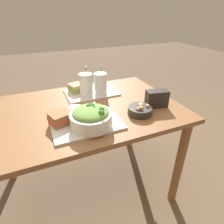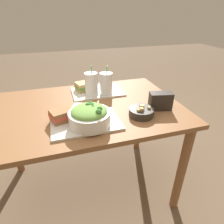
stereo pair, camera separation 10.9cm
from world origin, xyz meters
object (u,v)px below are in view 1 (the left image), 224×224
Objects in this scene: chip_bag at (157,99)px; napkin_folded at (81,108)px; drink_cup_red at (101,84)px; drink_cup_dark at (86,86)px; baguette_near at (82,111)px; salad_bowl at (91,117)px; sandwich_far at (77,88)px; soup_bowl at (140,110)px; sandwich_near at (61,118)px.

chip_bag is 0.82× the size of napkin_folded.
drink_cup_red is 0.26m from napkin_folded.
baguette_near is at bearing -111.79° from drink_cup_dark.
salad_bowl is 0.50m from sandwich_far.
drink_cup_red reaches higher than baguette_near.
sandwich_far is (0.05, 0.50, -0.02)m from salad_bowl.
baguette_near is at bearing 96.35° from salad_bowl.
chip_bag is at bearing 17.05° from soup_bowl.
sandwich_far is at bearing 120.25° from soup_bowl.
chip_bag is (0.15, 0.05, 0.03)m from soup_bowl.
napkin_folded is (-0.08, -0.15, -0.09)m from drink_cup_dark.
soup_bowl is at bearing -71.76° from drink_cup_red.
salad_bowl is 0.25m from napkin_folded.
soup_bowl is 0.39m from drink_cup_red.
drink_cup_red is at bearing 62.73° from salad_bowl.
sandwich_near is at bearing -169.13° from chip_bag.
drink_cup_red is at bearing -50.09° from sandwich_far.
napkin_folded is (0.02, 0.11, -0.04)m from baguette_near.
drink_cup_red is (0.35, 0.30, 0.04)m from sandwich_near.
sandwich_far is at bearing 84.72° from salad_bowl.
baguette_near is (-0.01, 0.13, -0.03)m from salad_bowl.
sandwich_near is at bearing 149.35° from salad_bowl.
napkin_folded is at bearing 172.44° from chip_bag.
baguette_near is 0.12m from napkin_folded.
chip_bag is (0.43, -0.43, 0.01)m from sandwich_far.
soup_bowl is at bearing -26.65° from sandwich_near.
drink_cup_red is at bearing -0.00° from drink_cup_dark.
sandwich_far reaches higher than napkin_folded.
soup_bowl is 0.16m from chip_bag.
sandwich_near is (-0.15, 0.09, -0.02)m from salad_bowl.
napkin_folded is at bearing -119.54° from drink_cup_dark.
soup_bowl is at bearing -110.01° from baguette_near.
soup_bowl is 0.44m from drink_cup_dark.
baguette_near is at bearing 162.59° from soup_bowl.
chip_bag reaches higher than napkin_folded.
napkin_folded is (0.01, 0.24, -0.06)m from salad_bowl.
drink_cup_red reaches higher than salad_bowl.
salad_bowl is 1.63× the size of sandwich_near.
chip_bag reaches higher than sandwich_far.
salad_bowl is 0.17m from sandwich_near.
salad_bowl is 1.71× the size of sandwich_far.
napkin_folded is (-0.32, 0.22, -0.02)m from soup_bowl.
salad_bowl is at bearing -110.98° from sandwich_far.
baguette_near is at bearing -1.59° from sandwich_near.
salad_bowl reaches higher than soup_bowl.
sandwich_near is (-0.47, 0.06, 0.02)m from soup_bowl.
soup_bowl is (0.32, 0.02, -0.04)m from salad_bowl.
chip_bag is 0.50m from napkin_folded.
sandwich_near is 0.92× the size of chip_bag.
baguette_near is at bearing -174.35° from chip_bag.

